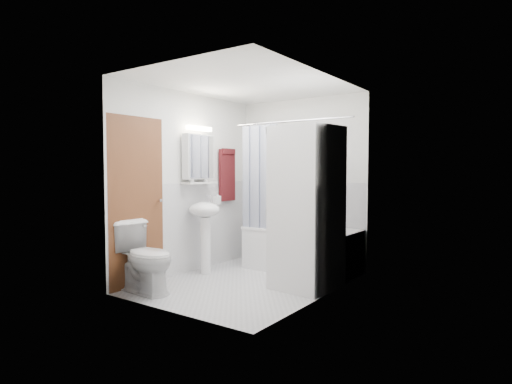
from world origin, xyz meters
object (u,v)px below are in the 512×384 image
Objects in this scene: bathtub at (302,247)px; washer_dryer at (306,208)px; sink at (205,221)px; toilet at (144,258)px.

washer_dryer is (0.45, -0.71, 0.62)m from bathtub.
sink is 1.09m from toilet.
sink is at bearing -167.69° from washer_dryer.
bathtub is at bearing -23.09° from toilet.
sink is at bearing 4.92° from toilet.
washer_dryer is 2.34× the size of toilet.
toilet is (-0.94, -1.92, 0.07)m from bathtub.
toilet reaches higher than bathtub.
toilet is (-1.40, -1.21, -0.55)m from washer_dryer.
sink is 1.46m from washer_dryer.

